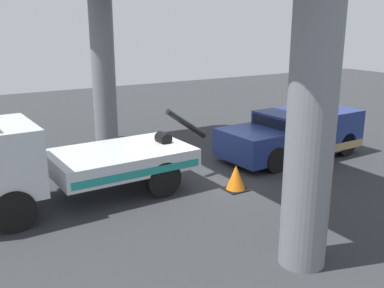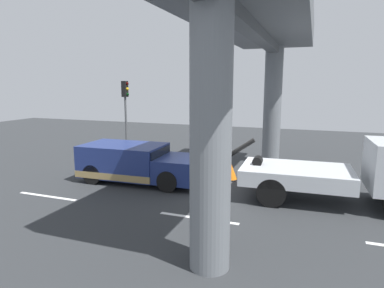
# 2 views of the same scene
# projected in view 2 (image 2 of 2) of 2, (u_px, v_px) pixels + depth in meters

# --- Properties ---
(ground_plane) EXTENTS (60.00, 40.00, 0.10)m
(ground_plane) POSITION_uv_depth(u_px,v_px,m) (223.00, 192.00, 13.10)
(ground_plane) COLOR #2D3033
(lane_stripe_west) EXTENTS (2.60, 0.16, 0.01)m
(lane_stripe_west) POSITION_uv_depth(u_px,v_px,m) (47.00, 196.00, 12.41)
(lane_stripe_west) COLOR silver
(lane_stripe_west) RESTS_ON ground
(lane_stripe_mid) EXTENTS (2.60, 0.16, 0.01)m
(lane_stripe_mid) POSITION_uv_depth(u_px,v_px,m) (198.00, 218.00, 10.37)
(lane_stripe_mid) COLOR silver
(lane_stripe_mid) RESTS_ON ground
(tow_truck_white) EXTENTS (7.29, 2.61, 2.46)m
(tow_truck_white) POSITION_uv_depth(u_px,v_px,m) (355.00, 171.00, 11.32)
(tow_truck_white) COLOR silver
(tow_truck_white) RESTS_ON ground
(towed_van_green) EXTENTS (5.27, 2.38, 1.58)m
(towed_van_green) POSITION_uv_depth(u_px,v_px,m) (136.00, 163.00, 14.27)
(towed_van_green) COLOR navy
(towed_van_green) RESTS_ON ground
(overpass_structure) EXTENTS (3.60, 12.99, 7.14)m
(overpass_structure) POSITION_uv_depth(u_px,v_px,m) (257.00, 31.00, 11.64)
(overpass_structure) COLOR slate
(overpass_structure) RESTS_ON ground
(traffic_light_near) EXTENTS (0.39, 0.32, 4.33)m
(traffic_light_near) POSITION_uv_depth(u_px,v_px,m) (126.00, 102.00, 18.96)
(traffic_light_near) COLOR #515456
(traffic_light_near) RESTS_ON ground
(traffic_cone_orange) EXTENTS (0.62, 0.62, 0.74)m
(traffic_cone_orange) POSITION_uv_depth(u_px,v_px,m) (231.00, 172.00, 14.55)
(traffic_cone_orange) COLOR orange
(traffic_cone_orange) RESTS_ON ground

